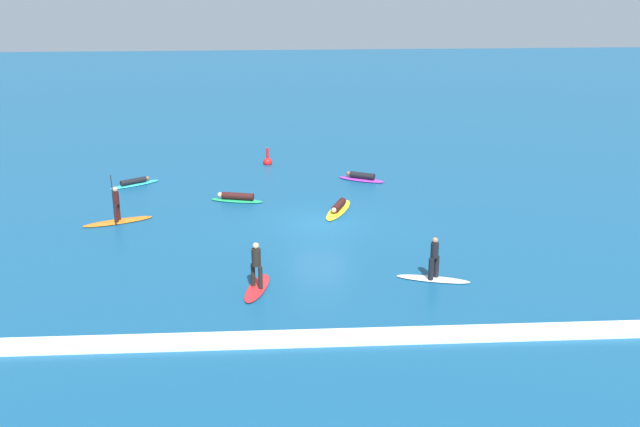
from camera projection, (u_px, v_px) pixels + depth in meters
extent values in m
plane|color=navy|center=(320.00, 224.00, 34.92)|extent=(120.00, 120.00, 0.00)
ellipsoid|color=red|center=(257.00, 288.00, 28.33)|extent=(1.25, 2.63, 0.10)
cylinder|color=black|center=(253.00, 275.00, 28.29)|extent=(0.19, 0.19, 0.85)
cylinder|color=black|center=(260.00, 278.00, 28.05)|extent=(0.19, 0.19, 0.85)
cylinder|color=black|center=(256.00, 257.00, 27.92)|extent=(0.41, 0.41, 0.65)
sphere|color=tan|center=(256.00, 246.00, 27.77)|extent=(0.29, 0.29, 0.24)
ellipsoid|color=#23B266|center=(237.00, 200.00, 37.96)|extent=(2.69, 1.21, 0.09)
cylinder|color=#381414|center=(238.00, 196.00, 37.88)|extent=(1.61, 0.71, 0.35)
sphere|color=beige|center=(220.00, 195.00, 38.02)|extent=(0.30, 0.30, 0.25)
ellipsoid|color=purple|center=(361.00, 179.00, 41.31)|extent=(2.61, 1.79, 0.10)
cylinder|color=black|center=(362.00, 176.00, 41.22)|extent=(1.35, 0.90, 0.34)
sphere|color=brown|center=(349.00, 174.00, 41.50)|extent=(0.33, 0.33, 0.25)
ellipsoid|color=#33C6CC|center=(135.00, 184.00, 40.48)|extent=(2.60, 1.99, 0.08)
cylinder|color=black|center=(133.00, 181.00, 40.39)|extent=(1.31, 1.01, 0.29)
sphere|color=brown|center=(148.00, 178.00, 40.84)|extent=(0.29, 0.29, 0.21)
ellipsoid|color=white|center=(433.00, 279.00, 29.11)|extent=(2.81, 1.30, 0.09)
cylinder|color=black|center=(431.00, 269.00, 28.84)|extent=(0.25, 0.25, 0.84)
cylinder|color=black|center=(436.00, 266.00, 29.07)|extent=(0.25, 0.25, 0.84)
cylinder|color=black|center=(435.00, 250.00, 28.72)|extent=(0.37, 0.37, 0.57)
sphere|color=#A37556|center=(435.00, 240.00, 28.58)|extent=(0.27, 0.27, 0.22)
ellipsoid|color=orange|center=(118.00, 221.00, 35.12)|extent=(3.17, 1.83, 0.08)
cylinder|color=#381414|center=(118.00, 211.00, 35.10)|extent=(0.25, 0.25, 0.81)
cylinder|color=#381414|center=(116.00, 213.00, 34.83)|extent=(0.25, 0.25, 0.81)
cylinder|color=#381414|center=(116.00, 198.00, 34.74)|extent=(0.39, 0.39, 0.57)
sphere|color=tan|center=(115.00, 189.00, 34.61)|extent=(0.31, 0.31, 0.24)
cylinder|color=black|center=(113.00, 200.00, 34.46)|extent=(0.20, 0.40, 2.19)
cube|color=black|center=(116.00, 222.00, 34.81)|extent=(0.13, 0.21, 0.32)
ellipsoid|color=yellow|center=(338.00, 210.00, 36.60)|extent=(1.81, 3.18, 0.09)
cylinder|color=#381414|center=(339.00, 205.00, 36.57)|extent=(0.82, 1.40, 0.35)
sphere|color=tan|center=(334.00, 210.00, 35.84)|extent=(0.31, 0.31, 0.24)
sphere|color=red|center=(268.00, 162.00, 44.25)|extent=(0.52, 0.52, 0.52)
cylinder|color=red|center=(268.00, 156.00, 44.13)|extent=(0.15, 0.15, 0.96)
cube|color=white|center=(340.00, 337.00, 24.70)|extent=(21.58, 0.90, 0.18)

